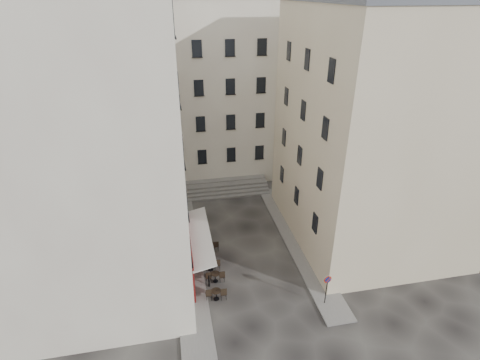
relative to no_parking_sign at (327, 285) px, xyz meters
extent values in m
plane|color=black|center=(-4.07, 4.17, -1.70)|extent=(90.00, 90.00, 0.00)
cube|color=slate|center=(-8.57, 8.17, -1.64)|extent=(2.00, 22.00, 0.12)
cube|color=slate|center=(0.43, 7.17, -1.64)|extent=(2.00, 18.00, 0.12)
cube|color=beige|center=(-14.57, 7.17, 8.30)|extent=(12.00, 16.00, 20.00)
cube|color=beige|center=(6.43, 7.67, 7.30)|extent=(12.00, 14.00, 18.00)
cube|color=beige|center=(-5.07, 23.17, 7.30)|extent=(18.00, 10.00, 18.00)
cube|color=#410A09|center=(-8.49, 5.17, 0.05)|extent=(0.25, 7.00, 3.50)
cube|color=black|center=(-8.45, 5.17, -0.30)|extent=(0.06, 3.85, 2.00)
cube|color=silver|center=(-7.67, 5.17, 1.25)|extent=(1.58, 7.30, 0.41)
cube|color=slate|center=(-4.07, 16.07, -1.60)|extent=(9.00, 1.80, 0.20)
cube|color=slate|center=(-4.07, 16.52, -1.40)|extent=(9.00, 1.80, 0.20)
cube|color=slate|center=(-4.07, 16.97, -1.20)|extent=(9.00, 1.80, 0.20)
cube|color=slate|center=(-4.07, 17.42, -1.00)|extent=(9.00, 1.80, 0.20)
cylinder|color=black|center=(-7.32, 3.17, -1.25)|extent=(0.10, 0.10, 0.90)
sphere|color=black|center=(-7.32, 3.17, -0.78)|extent=(0.12, 0.12, 0.12)
cylinder|color=black|center=(-7.32, 6.67, -1.25)|extent=(0.10, 0.10, 0.90)
sphere|color=black|center=(-7.32, 6.67, -0.78)|extent=(0.12, 0.12, 0.12)
cylinder|color=black|center=(-7.32, 10.17, -1.25)|extent=(0.10, 0.10, 0.90)
sphere|color=black|center=(-7.32, 10.17, -0.78)|extent=(0.12, 0.12, 0.12)
cylinder|color=black|center=(0.00, 0.01, -0.52)|extent=(0.06, 0.06, 2.36)
cylinder|color=#B7280C|center=(0.00, 0.00, 0.42)|extent=(0.54, 0.10, 0.55)
cylinder|color=navy|center=(0.00, -0.02, 0.42)|extent=(0.40, 0.08, 0.40)
cube|color=#B7280C|center=(0.00, -0.05, 0.42)|extent=(0.32, 0.06, 0.32)
cylinder|color=black|center=(-7.00, 1.80, -1.62)|extent=(0.39, 0.39, 0.02)
cylinder|color=black|center=(-7.00, 1.80, -1.26)|extent=(0.05, 0.05, 0.76)
cylinder|color=black|center=(-7.00, 1.80, -0.91)|extent=(0.65, 0.65, 0.04)
cube|color=black|center=(-6.51, 1.80, -1.21)|extent=(0.41, 0.41, 0.98)
cube|color=black|center=(-7.49, 1.91, -1.21)|extent=(0.41, 0.41, 0.98)
cylinder|color=black|center=(-6.83, 3.53, -1.62)|extent=(0.38, 0.38, 0.02)
cylinder|color=black|center=(-6.83, 3.53, -1.27)|extent=(0.05, 0.05, 0.74)
cylinder|color=black|center=(-6.83, 3.53, -0.94)|extent=(0.64, 0.64, 0.04)
cube|color=black|center=(-6.35, 3.53, -1.22)|extent=(0.40, 0.40, 0.95)
cube|color=black|center=(-7.30, 3.63, -1.22)|extent=(0.40, 0.40, 0.95)
cylinder|color=black|center=(-7.00, 4.82, -1.62)|extent=(0.40, 0.40, 0.02)
cylinder|color=black|center=(-7.00, 4.82, -1.26)|extent=(0.06, 0.06, 0.77)
cylinder|color=black|center=(-7.00, 4.82, -0.90)|extent=(0.66, 0.66, 0.04)
cube|color=black|center=(-6.50, 4.82, -1.20)|extent=(0.42, 0.42, 0.99)
cube|color=black|center=(-7.50, 4.93, -1.20)|extent=(0.42, 0.42, 0.99)
cylinder|color=black|center=(-6.73, 7.12, -1.63)|extent=(0.37, 0.37, 0.02)
cylinder|color=black|center=(-6.73, 7.12, -1.29)|extent=(0.05, 0.05, 0.71)
cylinder|color=black|center=(-6.73, 7.12, -0.97)|extent=(0.61, 0.61, 0.04)
cube|color=black|center=(-6.27, 7.12, -1.24)|extent=(0.39, 0.39, 0.92)
cube|color=black|center=(-7.18, 7.22, -1.24)|extent=(0.39, 0.39, 0.92)
cylinder|color=black|center=(-7.34, 9.32, -1.63)|extent=(0.33, 0.33, 0.02)
cylinder|color=black|center=(-7.34, 9.32, -1.33)|extent=(0.05, 0.05, 0.64)
cylinder|color=black|center=(-7.34, 9.32, -1.04)|extent=(0.55, 0.55, 0.04)
cube|color=black|center=(-6.93, 9.32, -1.29)|extent=(0.35, 0.35, 0.82)
cube|color=black|center=(-7.75, 9.41, -1.29)|extent=(0.35, 0.35, 0.82)
imported|color=black|center=(-7.27, 7.81, -0.78)|extent=(0.79, 0.77, 1.83)
camera|label=1|loc=(-9.10, -16.99, 16.94)|focal=28.00mm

